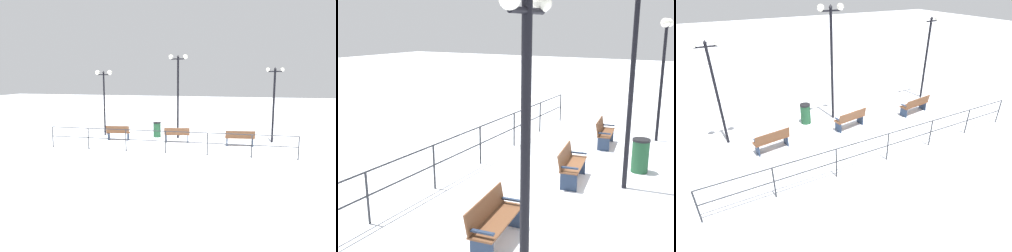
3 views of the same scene
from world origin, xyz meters
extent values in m
plane|color=white|center=(0.00, 0.00, 0.00)|extent=(80.00, 80.00, 0.00)
cube|color=brown|center=(-0.11, -3.57, 0.46)|extent=(0.67, 1.64, 0.04)
cube|color=brown|center=(-0.34, -3.60, 0.68)|extent=(0.31, 1.59, 0.40)
cube|color=#23334C|center=(-0.02, -4.26, 0.23)|extent=(0.43, 0.10, 0.46)
cube|color=#23334C|center=(-0.20, -2.88, 0.23)|extent=(0.43, 0.10, 0.46)
cube|color=#23334C|center=(0.00, -4.26, 0.58)|extent=(0.43, 0.12, 0.04)
cube|color=#23334C|center=(-0.18, -2.88, 0.58)|extent=(0.43, 0.12, 0.04)
cube|color=brown|center=(0.08, 0.00, 0.47)|extent=(0.68, 1.51, 0.04)
cube|color=brown|center=(-0.15, -0.04, 0.69)|extent=(0.33, 1.46, 0.40)
cube|color=#23334C|center=(0.18, -0.62, 0.24)|extent=(0.41, 0.11, 0.47)
cube|color=#23334C|center=(-0.02, 0.62, 0.24)|extent=(0.41, 0.11, 0.47)
cube|color=#23334C|center=(0.20, -0.62, 0.59)|extent=(0.42, 0.13, 0.04)
cube|color=#23334C|center=(0.00, 0.62, 0.59)|extent=(0.42, 0.13, 0.04)
cube|color=brown|center=(-0.06, 3.57, 0.46)|extent=(0.62, 1.43, 0.04)
cube|color=brown|center=(-0.27, 3.54, 0.68)|extent=(0.30, 1.38, 0.41)
cube|color=#23334C|center=(0.02, 2.98, 0.23)|extent=(0.38, 0.10, 0.46)
cube|color=#23334C|center=(-0.15, 4.16, 0.23)|extent=(0.38, 0.10, 0.46)
cube|color=#23334C|center=(0.04, 2.99, 0.58)|extent=(0.39, 0.12, 0.04)
cube|color=#23334C|center=(-0.13, 4.16, 0.58)|extent=(0.39, 0.12, 0.04)
cylinder|color=black|center=(1.33, -5.38, 2.10)|extent=(0.12, 0.12, 4.20)
cylinder|color=black|center=(1.33, -5.38, 4.08)|extent=(0.07, 0.77, 0.07)
sphere|color=white|center=(1.33, -5.77, 4.18)|extent=(0.22, 0.22, 0.22)
sphere|color=white|center=(1.33, -4.99, 4.18)|extent=(0.22, 0.22, 0.22)
cone|color=black|center=(1.33, -5.38, 4.26)|extent=(0.17, 0.17, 0.12)
cylinder|color=black|center=(1.33, 0.21, 2.47)|extent=(0.12, 0.12, 4.94)
cylinder|color=black|center=(1.33, 0.21, 4.82)|extent=(0.07, 0.88, 0.07)
sphere|color=white|center=(1.33, -0.22, 4.95)|extent=(0.28, 0.28, 0.28)
sphere|color=white|center=(1.33, 0.65, 4.95)|extent=(0.28, 0.28, 0.28)
cone|color=black|center=(1.33, 0.21, 5.00)|extent=(0.17, 0.17, 0.12)
cylinder|color=black|center=(1.33, 5.04, 2.01)|extent=(0.10, 0.10, 4.01)
cylinder|color=black|center=(1.33, 5.04, 3.89)|extent=(0.06, 0.82, 0.06)
sphere|color=white|center=(1.33, 4.63, 4.02)|extent=(0.30, 0.30, 0.30)
sphere|color=white|center=(1.33, 5.45, 4.02)|extent=(0.30, 0.30, 0.30)
cone|color=black|center=(1.33, 5.04, 4.07)|extent=(0.14, 0.14, 0.12)
cylinder|color=#26282D|center=(-2.76, -6.29, 0.56)|extent=(0.05, 0.05, 1.12)
cylinder|color=#26282D|center=(-2.76, -4.19, 0.56)|extent=(0.05, 0.05, 1.12)
cylinder|color=#26282D|center=(-2.76, -2.10, 0.56)|extent=(0.05, 0.05, 1.12)
cylinder|color=#26282D|center=(-2.76, 0.00, 0.56)|extent=(0.05, 0.05, 1.12)
cylinder|color=#26282D|center=(-2.76, 2.10, 0.56)|extent=(0.05, 0.05, 1.12)
cylinder|color=#26282D|center=(-2.76, 4.19, 0.56)|extent=(0.05, 0.05, 1.12)
cylinder|color=#26282D|center=(-2.76, 6.29, 0.56)|extent=(0.05, 0.05, 1.12)
cylinder|color=#26282D|center=(-2.76, 0.00, 1.12)|extent=(0.04, 12.58, 0.04)
cylinder|color=#26282D|center=(-2.76, 0.00, 0.62)|extent=(0.04, 12.58, 0.04)
cylinder|color=#1E4C2D|center=(1.43, 1.57, 0.44)|extent=(0.45, 0.45, 0.88)
cylinder|color=black|center=(1.43, 1.57, 0.91)|extent=(0.48, 0.48, 0.06)
camera|label=1|loc=(-19.04, -3.96, 3.97)|focal=36.54mm
camera|label=2|loc=(3.27, -9.35, 3.92)|focal=42.83mm
camera|label=3|loc=(-9.35, 5.36, 5.97)|focal=29.05mm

